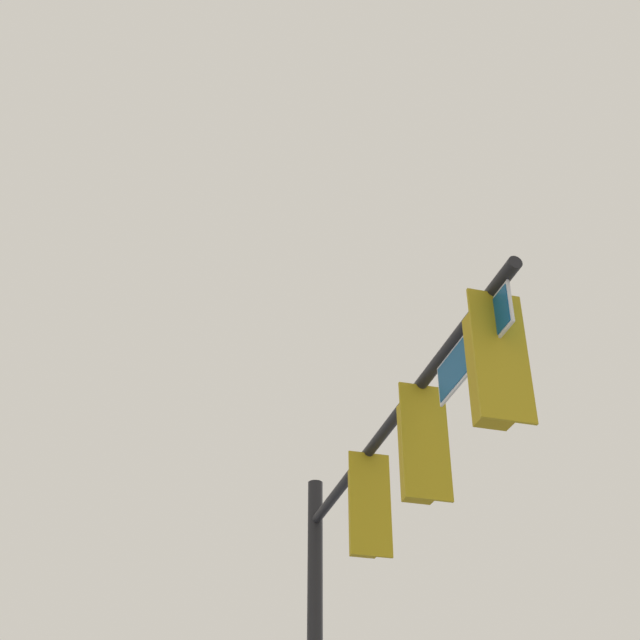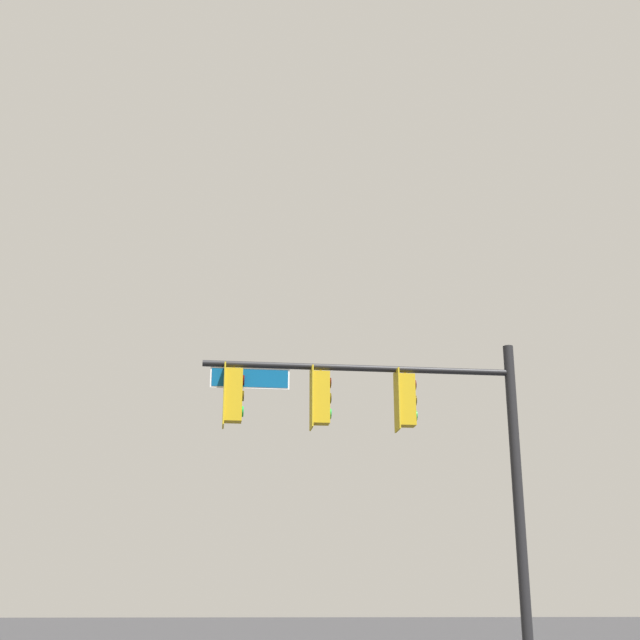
{
  "view_description": "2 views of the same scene",
  "coord_description": "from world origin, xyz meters",
  "views": [
    {
      "loc": [
        4.94,
        -9.46,
        1.66
      ],
      "look_at": [
        -4.26,
        -6.52,
        7.96
      ],
      "focal_mm": 50.0,
      "sensor_mm": 36.0,
      "label": 1
    },
    {
      "loc": [
        -0.08,
        12.02,
        1.46
      ],
      "look_at": [
        -2.83,
        -5.27,
        7.18
      ],
      "focal_mm": 50.0,
      "sensor_mm": 36.0,
      "label": 2
    }
  ],
  "objects": [
    {
      "name": "signal_pole_near",
      "position": [
        -4.41,
        -5.79,
        4.99
      ],
      "size": [
        6.69,
        0.65,
        6.93
      ],
      "color": "black",
      "rests_on": "ground_plane"
    }
  ]
}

